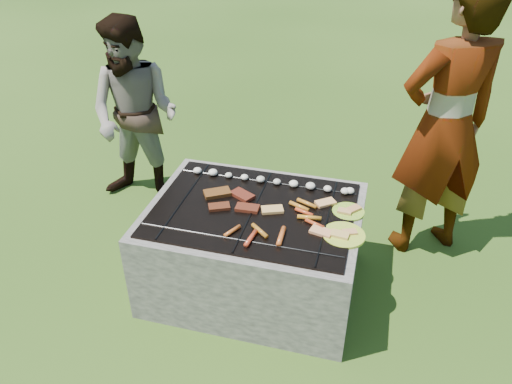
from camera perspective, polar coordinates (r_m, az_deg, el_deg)
lawn at (r=3.43m, az=-0.22°, el=-10.34°), size 60.00×60.00×0.00m
fire_pit at (r=3.24m, az=-0.23°, el=-6.69°), size 1.30×1.00×0.62m
mushrooms at (r=3.28m, az=2.33°, el=1.24°), size 1.09×0.07×0.04m
pork_slabs at (r=3.12m, az=-2.92°, el=-0.79°), size 0.40×0.29×0.02m
sausages at (r=2.90m, az=3.24°, el=-3.54°), size 0.54×0.54×0.03m
bread_on_grate at (r=2.99m, az=5.51°, el=-2.54°), size 0.46×0.41×0.02m
plate_far at (r=3.07m, az=10.52°, el=-2.18°), size 0.21×0.21×0.03m
plate_near at (r=2.88m, az=9.97°, el=-4.84°), size 0.27×0.27×0.03m
cook at (r=3.48m, az=20.82°, el=7.01°), size 0.83×0.74×1.91m
bystander at (r=4.02m, az=-13.63°, el=8.51°), size 0.76×0.60×1.51m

